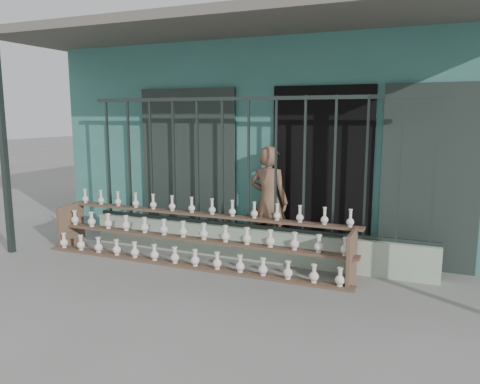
% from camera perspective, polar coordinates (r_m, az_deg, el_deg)
% --- Properties ---
extents(ground, '(60.00, 60.00, 0.00)m').
position_cam_1_polar(ground, '(5.54, -4.10, -11.84)').
color(ground, slate).
extents(workshop_building, '(7.40, 6.60, 3.21)m').
position_cam_1_polar(workshop_building, '(9.14, 7.96, 6.90)').
color(workshop_building, '#346E67').
rests_on(workshop_building, ground).
extents(parapet_wall, '(5.00, 0.20, 0.45)m').
position_cam_1_polar(parapet_wall, '(6.60, 1.02, -6.26)').
color(parapet_wall, '#9AB197').
rests_on(parapet_wall, ground).
extents(security_fence, '(5.00, 0.04, 1.80)m').
position_cam_1_polar(security_fence, '(6.38, 1.05, 3.50)').
color(security_fence, '#283330').
rests_on(security_fence, parapet_wall).
extents(shelf_rack, '(4.50, 0.68, 0.85)m').
position_cam_1_polar(shelf_rack, '(6.46, -5.76, -5.36)').
color(shelf_rack, brown).
rests_on(shelf_rack, ground).
extents(elderly_woman, '(0.63, 0.47, 1.59)m').
position_cam_1_polar(elderly_woman, '(6.63, 3.53, -1.16)').
color(elderly_woman, brown).
rests_on(elderly_woman, ground).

